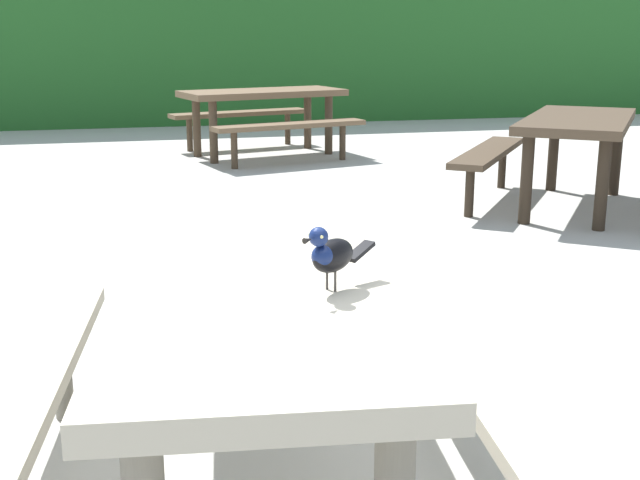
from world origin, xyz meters
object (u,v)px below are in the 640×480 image
picnic_table_foreground (256,332)px  picnic_table_mid_right (577,140)px  picnic_table_mid_left (263,106)px  bird_grackle (330,254)px

picnic_table_foreground → picnic_table_mid_right: same height
picnic_table_mid_left → picnic_table_mid_right: (1.98, -3.36, 0.00)m
picnic_table_mid_left → picnic_table_foreground: bearing=-99.5°
bird_grackle → picnic_table_mid_right: size_ratio=0.10×
picnic_table_mid_left → picnic_table_mid_right: same height
picnic_table_foreground → bird_grackle: bearing=-52.2°
picnic_table_foreground → picnic_table_mid_left: bearing=80.5°
bird_grackle → picnic_table_mid_left: size_ratio=0.12×
bird_grackle → picnic_table_foreground: bearing=127.8°
bird_grackle → picnic_table_mid_left: (1.00, 7.19, -0.29)m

